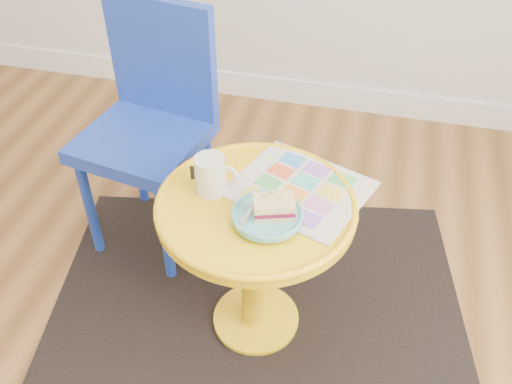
% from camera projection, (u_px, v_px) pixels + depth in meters
% --- Properties ---
extents(rug, '(1.48, 1.31, 0.01)m').
position_uv_depth(rug, '(256.00, 320.00, 1.79)').
color(rug, black).
rests_on(rug, ground).
extents(side_table, '(0.52, 0.52, 0.50)m').
position_uv_depth(side_table, '(256.00, 242.00, 1.56)').
color(side_table, yellow).
rests_on(side_table, ground).
extents(chair, '(0.42, 0.42, 0.83)m').
position_uv_depth(chair, '(151.00, 116.00, 1.82)').
color(chair, '#1A39AE').
rests_on(chair, ground).
extents(newspaper, '(0.42, 0.39, 0.01)m').
position_uv_depth(newspaper, '(299.00, 188.00, 1.51)').
color(newspaper, silver).
rests_on(newspaper, side_table).
extents(mug, '(0.12, 0.08, 0.11)m').
position_uv_depth(mug, '(211.00, 174.00, 1.47)').
color(mug, silver).
rests_on(mug, side_table).
extents(plate, '(0.18, 0.18, 0.02)m').
position_uv_depth(plate, '(267.00, 216.00, 1.41)').
color(plate, '#57B0B9').
rests_on(plate, newspaper).
extents(cake_slice, '(0.12, 0.10, 0.04)m').
position_uv_depth(cake_slice, '(274.00, 207.00, 1.39)').
color(cake_slice, '#D3BC8C').
rests_on(cake_slice, plate).
extents(fork, '(0.04, 0.14, 0.00)m').
position_uv_depth(fork, '(251.00, 209.00, 1.41)').
color(fork, silver).
rests_on(fork, plate).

